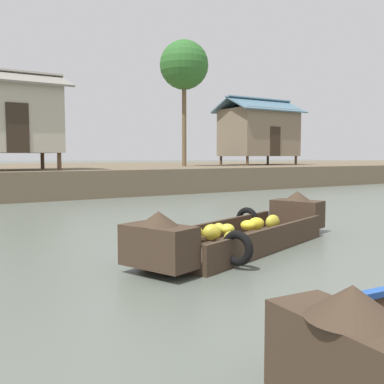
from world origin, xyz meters
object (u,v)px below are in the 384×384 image
(stilt_house_right, at_px, (259,132))
(palm_tree_near, at_px, (184,66))
(stilt_house_mid_right, at_px, (9,117))
(banana_boat, at_px, (242,232))

(stilt_house_right, height_order, palm_tree_near, palm_tree_near)
(stilt_house_mid_right, xyz_separation_m, stilt_house_right, (15.63, 3.26, 0.02))
(palm_tree_near, bearing_deg, stilt_house_mid_right, -166.41)
(stilt_house_mid_right, height_order, palm_tree_near, palm_tree_near)
(stilt_house_right, distance_m, palm_tree_near, 7.12)
(banana_boat, xyz_separation_m, stilt_house_right, (14.15, 15.83, 2.88))
(stilt_house_mid_right, relative_size, palm_tree_near, 0.62)
(stilt_house_mid_right, distance_m, stilt_house_right, 15.97)
(banana_boat, relative_size, palm_tree_near, 0.75)
(stilt_house_right, bearing_deg, banana_boat, -131.78)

